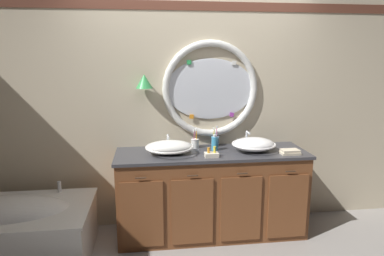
# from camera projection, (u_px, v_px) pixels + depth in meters

# --- Properties ---
(ground_plane) EXTENTS (14.00, 14.00, 0.00)m
(ground_plane) POSITION_uv_depth(u_px,v_px,m) (202.00, 245.00, 3.38)
(ground_plane) COLOR gray
(back_wall_assembly) EXTENTS (6.40, 0.26, 2.60)m
(back_wall_assembly) POSITION_uv_depth(u_px,v_px,m) (195.00, 105.00, 3.68)
(back_wall_assembly) COLOR beige
(back_wall_assembly) RESTS_ON ground_plane
(vanity_counter) EXTENTS (1.92, 0.64, 0.88)m
(vanity_counter) POSITION_uv_depth(u_px,v_px,m) (211.00, 193.00, 3.55)
(vanity_counter) COLOR brown
(vanity_counter) RESTS_ON ground_plane
(bathtub) EXTENTS (1.57, 0.88, 0.60)m
(bathtub) POSITION_uv_depth(u_px,v_px,m) (3.00, 229.00, 3.08)
(bathtub) COLOR white
(bathtub) RESTS_ON ground_plane
(sink_basin_left) EXTENTS (0.48, 0.48, 0.14)m
(sink_basin_left) POSITION_uv_depth(u_px,v_px,m) (169.00, 147.00, 3.37)
(sink_basin_left) COLOR white
(sink_basin_left) RESTS_ON vanity_counter
(sink_basin_right) EXTENTS (0.45, 0.45, 0.14)m
(sink_basin_right) POSITION_uv_depth(u_px,v_px,m) (254.00, 144.00, 3.47)
(sink_basin_right) COLOR white
(sink_basin_right) RESTS_ON vanity_counter
(faucet_set_left) EXTENTS (0.21, 0.15, 0.14)m
(faucet_set_left) POSITION_uv_depth(u_px,v_px,m) (168.00, 142.00, 3.60)
(faucet_set_left) COLOR silver
(faucet_set_left) RESTS_ON vanity_counter
(faucet_set_right) EXTENTS (0.22, 0.12, 0.16)m
(faucet_set_right) POSITION_uv_depth(u_px,v_px,m) (247.00, 140.00, 3.71)
(faucet_set_right) COLOR silver
(faucet_set_right) RESTS_ON vanity_counter
(toothbrush_holder_left) EXTENTS (0.09, 0.09, 0.21)m
(toothbrush_holder_left) POSITION_uv_depth(u_px,v_px,m) (195.00, 143.00, 3.60)
(toothbrush_holder_left) COLOR white
(toothbrush_holder_left) RESTS_ON vanity_counter
(toothbrush_holder_right) EXTENTS (0.09, 0.09, 0.22)m
(toothbrush_holder_right) POSITION_uv_depth(u_px,v_px,m) (215.00, 141.00, 3.67)
(toothbrush_holder_right) COLOR slate
(toothbrush_holder_right) RESTS_ON vanity_counter
(soap_dispenser) EXTENTS (0.06, 0.07, 0.17)m
(soap_dispenser) POSITION_uv_depth(u_px,v_px,m) (215.00, 143.00, 3.50)
(soap_dispenser) COLOR #388EBC
(soap_dispenser) RESTS_ON vanity_counter
(folded_hand_towel) EXTENTS (0.19, 0.12, 0.05)m
(folded_hand_towel) POSITION_uv_depth(u_px,v_px,m) (290.00, 152.00, 3.37)
(folded_hand_towel) COLOR beige
(folded_hand_towel) RESTS_ON vanity_counter
(toiletry_basket) EXTENTS (0.13, 0.09, 0.10)m
(toiletry_basket) POSITION_uv_depth(u_px,v_px,m) (212.00, 154.00, 3.27)
(toiletry_basket) COLOR beige
(toiletry_basket) RESTS_ON vanity_counter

